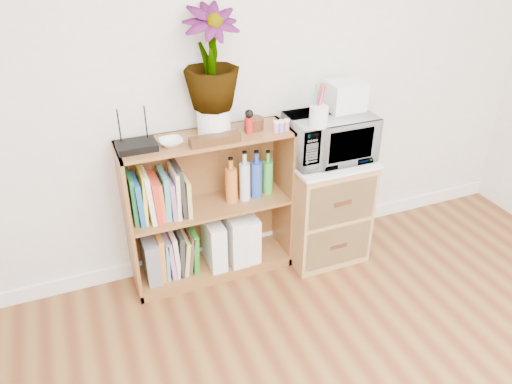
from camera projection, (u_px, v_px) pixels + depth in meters
skirting_board at (255, 240)px, 3.48m from camera, size 4.00×0.02×0.10m
bookshelf at (210, 209)px, 3.04m from camera, size 1.00×0.30×0.95m
wicker_unit at (323, 208)px, 3.28m from camera, size 0.50×0.45×0.70m
microwave at (330, 137)px, 3.02m from camera, size 0.51×0.35×0.28m
pen_cup at (319, 116)px, 2.77m from camera, size 0.11×0.11×0.12m
small_appliance at (345, 96)px, 2.99m from camera, size 0.22×0.18×0.17m
router at (137, 146)px, 2.65m from camera, size 0.21×0.14×0.04m
white_bowl at (171, 142)px, 2.70m from camera, size 0.13×0.13×0.03m
plant_pot at (214, 121)px, 2.79m from camera, size 0.19×0.19×0.16m
potted_plant at (211, 59)px, 2.62m from camera, size 0.30×0.30×0.54m
trinket_box at (215, 139)px, 2.71m from camera, size 0.28×0.07×0.05m
kokeshi_doll at (249, 125)px, 2.82m from camera, size 0.04×0.04×0.10m
wooden_bowl at (254, 123)px, 2.88m from camera, size 0.11×0.11×0.07m
paint_jars at (281, 127)px, 2.85m from camera, size 0.11×0.04×0.05m
file_box at (151, 258)px, 3.04m from camera, size 0.08×0.23×0.28m
magazine_holder_left at (214, 242)px, 3.16m from camera, size 0.10×0.25×0.31m
magazine_holder_mid at (234, 236)px, 3.20m from camera, size 0.11×0.27×0.33m
magazine_holder_right at (247, 234)px, 3.23m from camera, size 0.10×0.25×0.31m
cookbooks at (159, 195)px, 2.86m from camera, size 0.33×0.20×0.31m
liquor_bottles at (261, 174)px, 3.06m from camera, size 0.48×0.07×0.31m
lower_books at (176, 252)px, 3.10m from camera, size 0.25×0.19×0.30m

